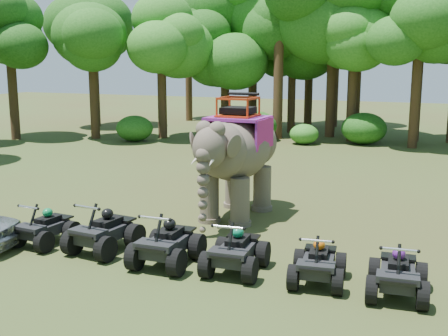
{
  "coord_description": "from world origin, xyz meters",
  "views": [
    {
      "loc": [
        5.84,
        -12.85,
        4.84
      ],
      "look_at": [
        0.0,
        1.2,
        1.9
      ],
      "focal_mm": 45.0,
      "sensor_mm": 36.0,
      "label": 1
    }
  ],
  "objects_px": {
    "atv_5": "(398,268)",
    "elephant": "(237,156)",
    "atv_2": "(167,237)",
    "atv_4": "(318,258)",
    "atv_1": "(104,226)",
    "atv_0": "(44,223)",
    "atv_3": "(236,245)"
  },
  "relations": [
    {
      "from": "atv_5",
      "to": "elephant",
      "type": "bearing_deg",
      "value": 134.94
    },
    {
      "from": "elephant",
      "to": "atv_2",
      "type": "xyz_separation_m",
      "value": [
        0.02,
        -4.65,
        -1.23
      ]
    },
    {
      "from": "atv_2",
      "to": "atv_4",
      "type": "height_order",
      "value": "atv_2"
    },
    {
      "from": "atv_1",
      "to": "atv_5",
      "type": "distance_m",
      "value": 7.24
    },
    {
      "from": "atv_4",
      "to": "atv_5",
      "type": "bearing_deg",
      "value": -9.13
    },
    {
      "from": "atv_0",
      "to": "atv_4",
      "type": "height_order",
      "value": "same"
    },
    {
      "from": "atv_4",
      "to": "atv_5",
      "type": "xyz_separation_m",
      "value": [
        1.69,
        -0.04,
        0.03
      ]
    },
    {
      "from": "atv_3",
      "to": "atv_5",
      "type": "xyz_separation_m",
      "value": [
        3.6,
        0.02,
        -0.02
      ]
    },
    {
      "from": "atv_1",
      "to": "atv_4",
      "type": "relative_size",
      "value": 1.14
    },
    {
      "from": "atv_0",
      "to": "atv_5",
      "type": "bearing_deg",
      "value": 5.09
    },
    {
      "from": "atv_1",
      "to": "atv_3",
      "type": "xyz_separation_m",
      "value": [
        3.64,
        -0.03,
        -0.03
      ]
    },
    {
      "from": "elephant",
      "to": "atv_3",
      "type": "xyz_separation_m",
      "value": [
        1.72,
        -4.46,
        -1.27
      ]
    },
    {
      "from": "atv_0",
      "to": "elephant",
      "type": "bearing_deg",
      "value": 55.25
    },
    {
      "from": "atv_0",
      "to": "atv_1",
      "type": "bearing_deg",
      "value": 8.81
    },
    {
      "from": "atv_1",
      "to": "atv_4",
      "type": "bearing_deg",
      "value": 5.95
    },
    {
      "from": "atv_3",
      "to": "atv_4",
      "type": "height_order",
      "value": "atv_3"
    },
    {
      "from": "atv_4",
      "to": "atv_5",
      "type": "height_order",
      "value": "atv_5"
    },
    {
      "from": "atv_5",
      "to": "atv_3",
      "type": "bearing_deg",
      "value": 175.07
    },
    {
      "from": "atv_3",
      "to": "atv_5",
      "type": "relative_size",
      "value": 1.04
    },
    {
      "from": "atv_3",
      "to": "atv_2",
      "type": "bearing_deg",
      "value": -177.31
    },
    {
      "from": "atv_5",
      "to": "atv_1",
      "type": "bearing_deg",
      "value": 174.7
    },
    {
      "from": "atv_2",
      "to": "atv_3",
      "type": "bearing_deg",
      "value": 4.63
    },
    {
      "from": "elephant",
      "to": "atv_5",
      "type": "height_order",
      "value": "elephant"
    },
    {
      "from": "atv_1",
      "to": "atv_5",
      "type": "xyz_separation_m",
      "value": [
        7.24,
        -0.01,
        -0.06
      ]
    },
    {
      "from": "atv_4",
      "to": "atv_1",
      "type": "bearing_deg",
      "value": 172.68
    },
    {
      "from": "atv_2",
      "to": "atv_5",
      "type": "relative_size",
      "value": 1.1
    },
    {
      "from": "atv_3",
      "to": "atv_4",
      "type": "distance_m",
      "value": 1.92
    },
    {
      "from": "atv_2",
      "to": "atv_3",
      "type": "xyz_separation_m",
      "value": [
        1.69,
        0.19,
        -0.04
      ]
    },
    {
      "from": "atv_0",
      "to": "atv_2",
      "type": "relative_size",
      "value": 0.87
    },
    {
      "from": "atv_1",
      "to": "atv_2",
      "type": "height_order",
      "value": "atv_2"
    },
    {
      "from": "atv_4",
      "to": "atv_5",
      "type": "relative_size",
      "value": 0.96
    },
    {
      "from": "atv_3",
      "to": "atv_5",
      "type": "height_order",
      "value": "atv_3"
    }
  ]
}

